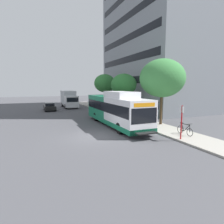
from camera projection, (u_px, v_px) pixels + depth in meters
ground_plane at (74, 121)px, 23.13m from camera, size 120.00×120.00×0.00m
sidewalk_curb at (133, 119)px, 23.97m from camera, size 3.00×56.00×0.14m
transit_bus at (115, 110)px, 20.23m from camera, size 2.58×12.25×3.65m
bus_stop_sign_pole at (182, 120)px, 14.43m from camera, size 0.10×0.36×2.60m
bicycle_parked at (185, 130)px, 15.89m from camera, size 0.52×1.76×1.02m
street_tree_near_stop at (162, 78)px, 19.74m from camera, size 4.67×4.67×6.84m
street_tree_mid_block at (124, 85)px, 27.85m from camera, size 3.74×3.74×5.85m
street_tree_far_block at (105, 83)px, 34.85m from camera, size 3.88×3.88×6.21m
parked_car_far_lane at (50, 107)px, 32.96m from camera, size 1.80×4.50×1.33m
box_truck_background at (69, 99)px, 37.44m from camera, size 2.32×7.01×3.25m
apartment_tower_backdrop at (159, 13)px, 34.13m from camera, size 13.44×21.49×34.48m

